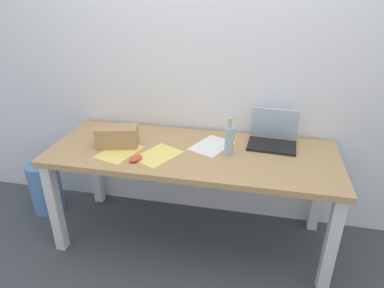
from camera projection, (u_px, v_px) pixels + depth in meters
The scene contains 11 objects.
ground_plane at pixel (192, 237), 2.61m from camera, with size 8.00×8.00×0.00m, color #42474C.
back_wall at pixel (204, 55), 2.42m from camera, with size 5.20×0.08×2.60m, color white.
desk at pixel (192, 163), 2.32m from camera, with size 1.94×0.74×0.74m.
laptop_right at pixel (273, 137), 2.35m from camera, with size 0.34×0.26×0.25m.
beer_bottle at pixel (229, 140), 2.20m from camera, with size 0.06×0.06×0.26m.
computer_mouse at pixel (136, 158), 2.15m from camera, with size 0.06×0.10×0.03m, color #D84C38.
cardboard_box at pixel (117, 136), 2.32m from camera, with size 0.28×0.14×0.14m, color tan.
paper_sheet_near_back at pixel (212, 146), 2.35m from camera, with size 0.21×0.30×0.00m, color white.
paper_sheet_front_left at pixel (120, 152), 2.26m from camera, with size 0.21×0.30×0.00m, color #F4E06B.
paper_yellow_folder at pixel (158, 155), 2.22m from camera, with size 0.21×0.30×0.00m, color #F4E06B.
water_cooler_jug at pixel (46, 187), 2.83m from camera, with size 0.26×0.26×0.49m.
Camera 1 is at (0.43, -1.99, 1.77)m, focal length 31.60 mm.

